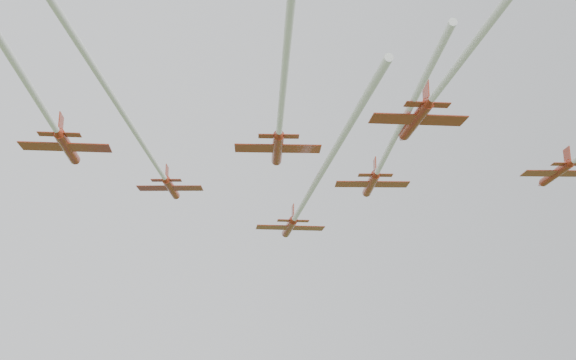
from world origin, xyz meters
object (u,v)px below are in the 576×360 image
object	(u,v)px
jet_row2_left	(139,137)
jet_row2_right	(383,160)
jet_lead	(305,201)
jet_row4_right	(461,60)
jet_row3_left	(42,106)
jet_row3_mid	(282,99)

from	to	relation	value
jet_row2_left	jet_row2_right	bearing A→B (deg)	29.66
jet_lead	jet_row4_right	world-z (taller)	jet_row4_right
jet_row2_right	jet_row4_right	world-z (taller)	jet_row2_right
jet_row3_left	jet_lead	bearing A→B (deg)	36.86
jet_row2_left	jet_row4_right	world-z (taller)	jet_row4_right
jet_row2_left	jet_row4_right	xyz separation A→B (m)	(22.53, -21.75, 1.78)
jet_row2_right	jet_row3_mid	bearing A→B (deg)	-122.80
jet_row2_right	jet_row3_mid	xyz separation A→B (m)	(-17.03, -14.39, -0.11)
jet_lead	jet_row2_left	bearing A→B (deg)	-135.66
jet_row2_right	jet_row3_mid	distance (m)	22.30
jet_row3_left	jet_row4_right	size ratio (longest dim) A/B	0.96
jet_row2_left	jet_row2_right	distance (m)	29.39
jet_row3_mid	jet_row4_right	size ratio (longest dim) A/B	1.03
jet_row3_mid	jet_row2_left	bearing A→B (deg)	158.86
jet_row3_mid	jet_lead	bearing A→B (deg)	81.69
jet_lead	jet_row3_mid	world-z (taller)	jet_row3_mid
jet_row3_mid	jet_row3_left	bearing A→B (deg)	172.56
jet_lead	jet_row2_right	world-z (taller)	jet_row2_right
jet_lead	jet_row4_right	size ratio (longest dim) A/B	1.11
jet_lead	jet_row3_mid	size ratio (longest dim) A/B	1.08
jet_row2_right	jet_row3_mid	world-z (taller)	jet_row2_right
jet_lead	jet_row3_left	bearing A→B (deg)	-144.12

